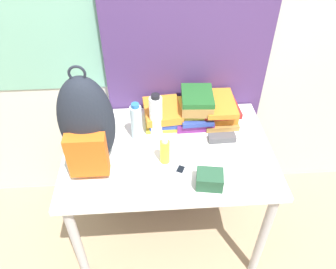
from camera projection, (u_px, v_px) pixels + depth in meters
name	position (u px, v px, depth m)	size (l,w,h in m)	color
wall_back	(162.00, 28.00, 1.82)	(6.00, 0.06, 2.50)	beige
curtain_blue	(189.00, 31.00, 1.79)	(0.96, 0.04, 2.50)	#4C336B
desk	(168.00, 161.00, 1.85)	(1.12, 0.77, 0.77)	silver
backpack	(87.00, 126.00, 1.55)	(0.27, 0.25, 0.55)	#1E232D
book_stack_left	(163.00, 114.00, 1.92)	(0.23, 0.26, 0.11)	yellow
book_stack_center	(195.00, 108.00, 1.91)	(0.22, 0.29, 0.20)	#6B2370
book_stack_right	(220.00, 110.00, 1.93)	(0.23, 0.28, 0.13)	olive
water_bottle	(136.00, 122.00, 1.78)	(0.06, 0.06, 0.23)	silver
sports_bottle	(156.00, 116.00, 1.80)	(0.07, 0.07, 0.26)	white
sunscreen_bottle	(165.00, 151.00, 1.66)	(0.05, 0.05, 0.16)	yellow
cell_phone	(181.00, 170.00, 1.65)	(0.09, 0.11, 0.02)	#B7BCC6
sunglasses_case	(222.00, 138.00, 1.82)	(0.15, 0.06, 0.04)	#47474C
camera_pouch	(210.00, 179.00, 1.56)	(0.14, 0.12, 0.08)	#234C33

